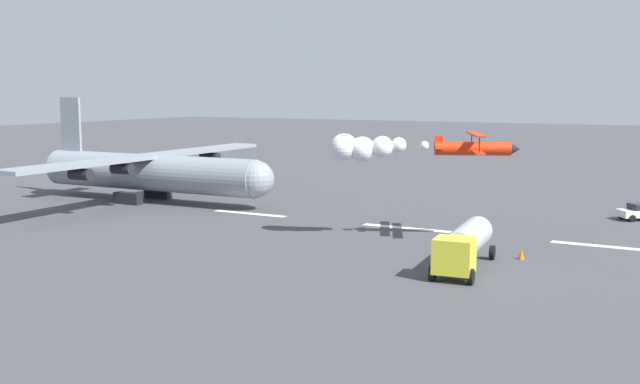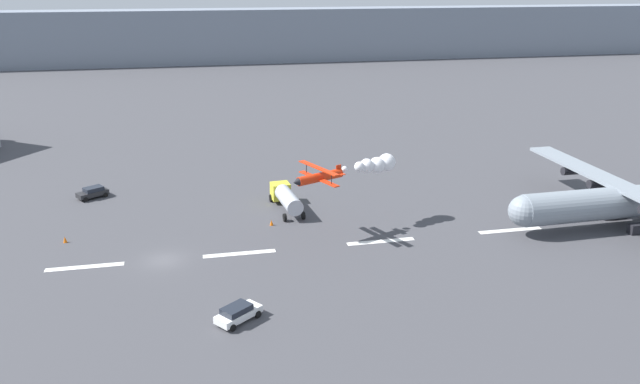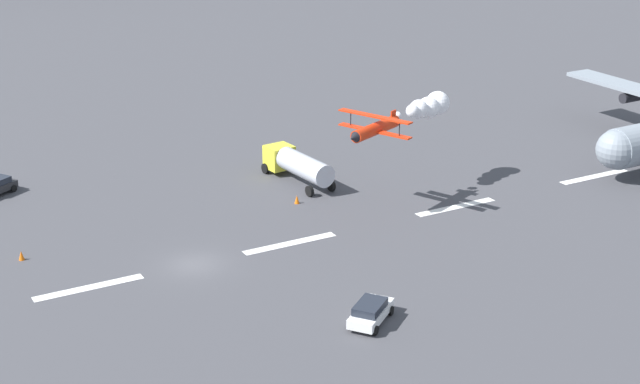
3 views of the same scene
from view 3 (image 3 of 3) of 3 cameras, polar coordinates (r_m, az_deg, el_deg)
The scene contains 10 objects.
ground_plane at distance 73.62m, azimuth -7.44°, elevation -4.27°, with size 440.00×440.00×0.00m, color #424247.
runway_stripe_3 at distance 71.40m, azimuth -13.52°, elevation -5.52°, with size 8.00×0.90×0.01m, color white.
runway_stripe_4 at distance 76.65m, azimuth -1.79°, elevation -3.06°, with size 8.00×0.90×0.01m, color white.
runway_stripe_5 at distance 84.74m, azimuth 8.03°, elevation -0.88°, with size 8.00×0.90×0.01m, color white.
runway_stripe_6 at distance 94.96m, azimuth 15.93°, elevation 0.89°, with size 8.00×0.90×0.01m, color white.
stunt_biplane_red at distance 86.18m, azimuth 5.71°, elevation 4.76°, with size 13.82×8.54×2.28m.
fuel_tanker_truck at distance 89.34m, azimuth -1.35°, elevation 1.65°, with size 3.55×9.01×2.90m.
followme_car_yellow at distance 64.53m, azimuth 3.01°, elevation -7.08°, with size 4.51×4.04×1.52m.
traffic_cone_near at distance 77.06m, azimuth -17.26°, elevation -3.61°, with size 0.44×0.44×0.75m, color orange.
traffic_cone_far at distance 84.61m, azimuth -1.37°, elevation -0.44°, with size 0.44×0.44×0.75m, color orange.
Camera 3 is at (-23.85, -62.49, 30.76)m, focal length 54.06 mm.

